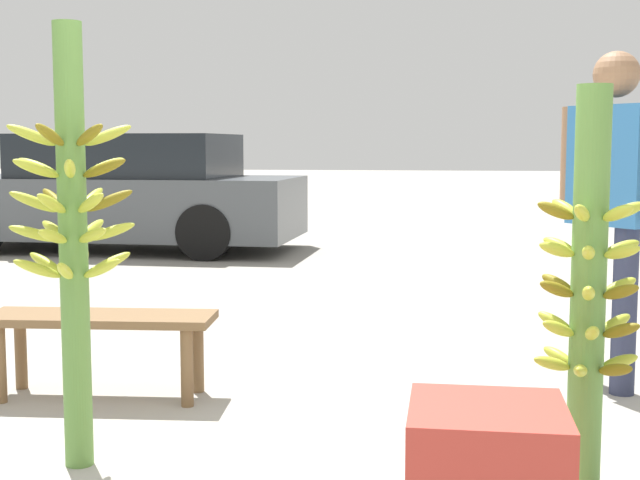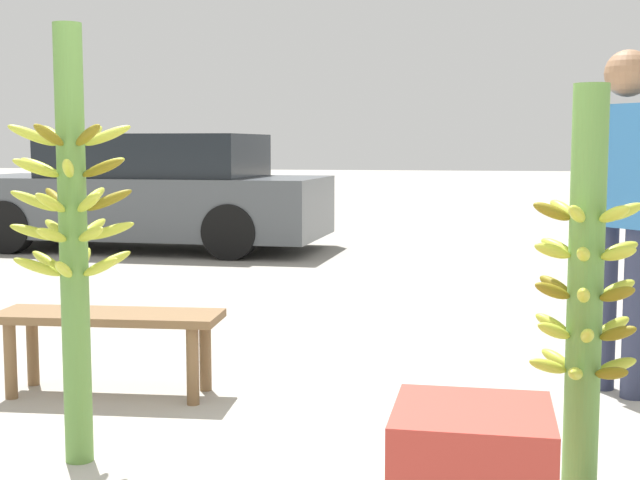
% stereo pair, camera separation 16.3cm
% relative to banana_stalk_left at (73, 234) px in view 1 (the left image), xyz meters
% --- Properties ---
extents(banana_stalk_left, '(0.47, 0.47, 1.69)m').
position_rel_banana_stalk_left_xyz_m(banana_stalk_left, '(0.00, 0.00, 0.00)').
color(banana_stalk_left, '#5B8C3D').
rests_on(banana_stalk_left, ground_plane).
extents(banana_stalk_center, '(0.39, 0.39, 1.44)m').
position_rel_banana_stalk_left_xyz_m(banana_stalk_center, '(1.89, 0.04, -0.18)').
color(banana_stalk_center, '#5B8C3D').
rests_on(banana_stalk_center, ground_plane).
extents(vendor_person, '(0.50, 0.55, 1.69)m').
position_rel_banana_stalk_left_xyz_m(vendor_person, '(2.20, 1.39, 0.11)').
color(vendor_person, '#2D334C').
rests_on(vendor_person, ground_plane).
extents(market_bench, '(1.13, 0.43, 0.41)m').
position_rel_banana_stalk_left_xyz_m(market_bench, '(-0.27, 0.90, -0.56)').
color(market_bench, brown).
rests_on(market_bench, ground_plane).
extents(parked_car, '(4.31, 1.83, 1.35)m').
position_rel_banana_stalk_left_xyz_m(parked_car, '(-2.42, 6.81, -0.24)').
color(parked_car, '#4C5156').
rests_on(parked_car, ground_plane).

